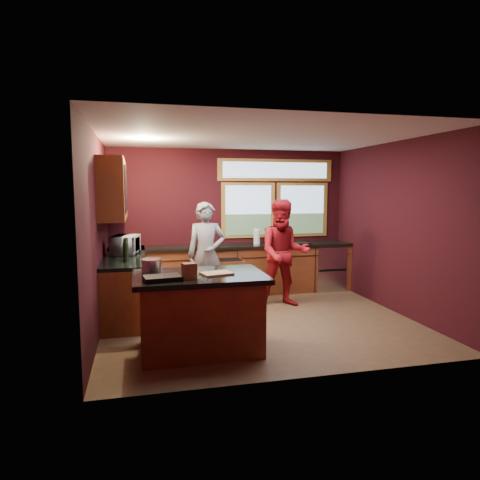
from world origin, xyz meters
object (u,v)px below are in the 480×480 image
object	(u,v)px
person_red	(284,253)
cutting_board	(217,273)
island	(200,312)
person_grey	(206,255)
stock_pot	(152,266)

from	to	relation	value
person_red	cutting_board	distance (m)	2.27
island	person_grey	world-z (taller)	person_grey
person_grey	stock_pot	bearing A→B (deg)	-113.63
person_grey	person_red	distance (m)	1.29
cutting_board	stock_pot	distance (m)	0.78
stock_pot	person_grey	bearing A→B (deg)	62.69
person_grey	person_red	xyz separation A→B (m)	(1.26, -0.28, 0.02)
person_red	stock_pot	xyz separation A→B (m)	(-2.20, -1.55, 0.14)
person_grey	person_red	bearing A→B (deg)	-8.64
person_grey	stock_pot	distance (m)	2.06
island	stock_pot	distance (m)	0.80
island	stock_pot	size ratio (longest dim) A/B	6.46
island	stock_pot	world-z (taller)	stock_pot
person_grey	stock_pot	size ratio (longest dim) A/B	7.27
island	person_red	distance (m)	2.40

